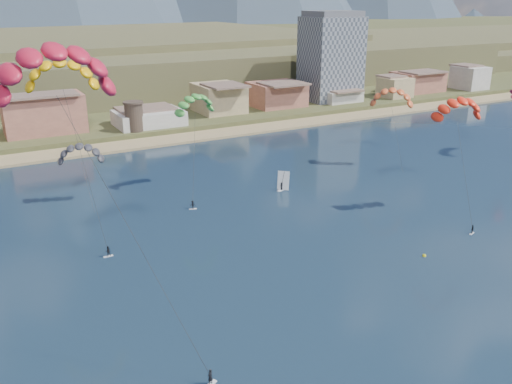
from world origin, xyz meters
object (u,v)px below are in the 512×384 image
kitesurfer_yellow (61,70)px  windsurfer (282,184)px  kitesurfer_orange (459,105)px  apartment_tower (331,57)px  watchtower (134,116)px  buoy (424,256)px  kitesurfer_green (195,102)px  kitesurfer_red (52,63)px

kitesurfer_yellow → windsurfer: kitesurfer_yellow is taller
kitesurfer_orange → windsurfer: (-22.30, 24.62, -19.12)m
apartment_tower → watchtower: bearing=-170.1°
watchtower → buoy: 99.12m
kitesurfer_green → kitesurfer_red: bearing=-127.2°
apartment_tower → kitesurfer_green: 102.71m
watchtower → kitesurfer_green: size_ratio=0.38×
watchtower → apartment_tower: bearing=9.9°
apartment_tower → kitesurfer_red: (-114.93, -107.35, 15.07)m
apartment_tower → kitesurfer_green: (-81.16, -62.93, 0.80)m
apartment_tower → kitesurfer_green: bearing=-142.2°
apartment_tower → windsurfer: (-66.26, -73.78, -16.50)m
buoy → apartment_tower: bearing=60.6°
kitesurfer_green → buoy: size_ratio=37.01×
kitesurfer_yellow → kitesurfer_red: bearing=-100.7°
watchtower → buoy: (17.28, -97.40, -6.27)m
kitesurfer_yellow → windsurfer: (42.89, 2.99, -27.04)m
watchtower → windsurfer: (13.74, -59.78, -5.05)m
watchtower → windsurfer: watchtower is taller
kitesurfer_red → kitesurfer_yellow: (5.79, 30.58, -4.53)m
kitesurfer_red → buoy: (52.21, -4.05, -32.79)m
watchtower → buoy: size_ratio=14.12×
kitesurfer_orange → buoy: 30.57m
kitesurfer_red → kitesurfer_orange: bearing=7.2°
watchtower → kitesurfer_green: kitesurfer_green is taller
apartment_tower → windsurfer: 100.52m
apartment_tower → windsurfer: apartment_tower is taller
kitesurfer_red → windsurfer: (48.68, 33.57, -31.57)m
kitesurfer_red → kitesurfer_orange: 72.62m
kitesurfer_yellow → kitesurfer_green: (27.98, 13.84, -9.74)m
watchtower → windsurfer: 61.54m
watchtower → kitesurfer_orange: 92.85m
kitesurfer_red → kitesurfer_orange: kitesurfer_red is taller
apartment_tower → kitesurfer_red: kitesurfer_red is taller
kitesurfer_yellow → buoy: kitesurfer_yellow is taller
windsurfer → apartment_tower: bearing=48.1°
kitesurfer_green → buoy: (18.44, -48.47, -18.52)m
watchtower → kitesurfer_red: bearing=-110.5°
kitesurfer_orange → buoy: size_ratio=39.26×
kitesurfer_green → watchtower: bearing=88.6°
apartment_tower → kitesurfer_orange: bearing=-114.1°
buoy → kitesurfer_red: bearing=175.6°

